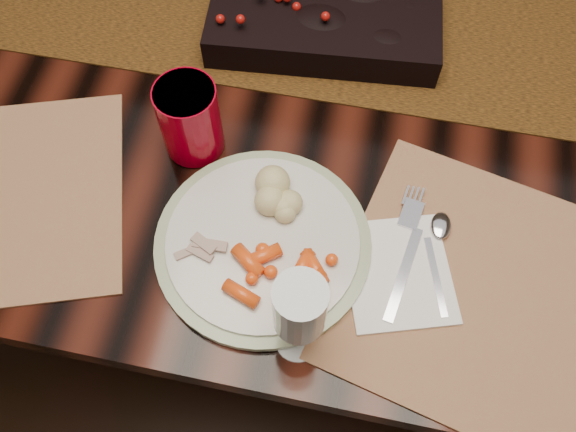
% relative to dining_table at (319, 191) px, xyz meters
% --- Properties ---
extents(floor, '(5.00, 5.00, 0.00)m').
position_rel_dining_table_xyz_m(floor, '(0.00, 0.00, -0.38)').
color(floor, black).
rests_on(floor, ground).
extents(dining_table, '(1.80, 1.00, 0.75)m').
position_rel_dining_table_xyz_m(dining_table, '(0.00, 0.00, 0.00)').
color(dining_table, black).
rests_on(dining_table, floor).
extents(table_runner, '(1.67, 0.35, 0.00)m').
position_rel_dining_table_xyz_m(table_runner, '(-0.05, 0.11, 0.38)').
color(table_runner, '#422510').
rests_on(table_runner, dining_table).
extents(centerpiece, '(0.37, 0.21, 0.07)m').
position_rel_dining_table_xyz_m(centerpiece, '(-0.02, 0.07, 0.41)').
color(centerpiece, black).
rests_on(centerpiece, table_runner).
extents(placemat_main, '(0.55, 0.45, 0.00)m').
position_rel_dining_table_xyz_m(placemat_main, '(0.31, -0.33, 0.38)').
color(placemat_main, '#98674A').
rests_on(placemat_main, dining_table).
extents(dinner_plate, '(0.33, 0.33, 0.02)m').
position_rel_dining_table_xyz_m(dinner_plate, '(-0.04, -0.31, 0.39)').
color(dinner_plate, silver).
rests_on(dinner_plate, placemat_main).
extents(baby_carrots, '(0.14, 0.13, 0.02)m').
position_rel_dining_table_xyz_m(baby_carrots, '(-0.01, -0.36, 0.40)').
color(baby_carrots, '#F34D13').
rests_on(baby_carrots, dinner_plate).
extents(mashed_potatoes, '(0.10, 0.10, 0.04)m').
position_rel_dining_table_xyz_m(mashed_potatoes, '(-0.03, -0.26, 0.42)').
color(mashed_potatoes, tan).
rests_on(mashed_potatoes, dinner_plate).
extents(turkey_shreds, '(0.06, 0.05, 0.01)m').
position_rel_dining_table_xyz_m(turkey_shreds, '(-0.11, -0.34, 0.40)').
color(turkey_shreds, tan).
rests_on(turkey_shreds, dinner_plate).
extents(napkin, '(0.17, 0.19, 0.01)m').
position_rel_dining_table_xyz_m(napkin, '(0.14, -0.32, 0.38)').
color(napkin, white).
rests_on(napkin, placemat_main).
extents(fork, '(0.06, 0.18, 0.00)m').
position_rel_dining_table_xyz_m(fork, '(0.15, -0.30, 0.39)').
color(fork, silver).
rests_on(fork, napkin).
extents(spoon, '(0.07, 0.14, 0.00)m').
position_rel_dining_table_xyz_m(spoon, '(0.19, -0.29, 0.39)').
color(spoon, silver).
rests_on(spoon, napkin).
extents(red_cup, '(0.09, 0.09, 0.12)m').
position_rel_dining_table_xyz_m(red_cup, '(-0.17, -0.18, 0.44)').
color(red_cup, maroon).
rests_on(red_cup, placemat_main).
extents(wine_glass, '(0.08, 0.08, 0.17)m').
position_rel_dining_table_xyz_m(wine_glass, '(0.03, -0.43, 0.46)').
color(wine_glass, silver).
rests_on(wine_glass, dining_table).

